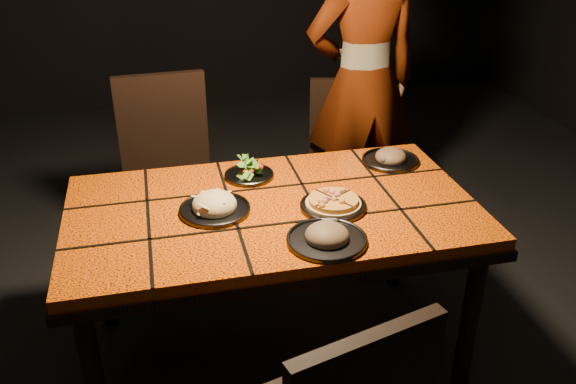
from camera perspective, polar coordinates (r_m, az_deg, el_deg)
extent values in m
cube|color=black|center=(2.86, -1.29, -14.91)|extent=(6.00, 7.00, 0.04)
cube|color=#EB5507|center=(2.42, -1.47, -1.76)|extent=(1.60, 0.90, 0.05)
cube|color=black|center=(2.44, -1.46, -2.68)|extent=(1.62, 0.92, 0.04)
cylinder|color=black|center=(2.33, -17.65, -16.59)|extent=(0.07, 0.07, 0.66)
cylinder|color=black|center=(2.58, 16.61, -11.50)|extent=(0.07, 0.07, 0.66)
cylinder|color=black|center=(2.92, -17.01, -6.58)|extent=(0.07, 0.07, 0.66)
cylinder|color=black|center=(3.12, 10.25, -3.35)|extent=(0.07, 0.07, 0.66)
cube|color=black|center=(3.17, -10.84, 0.52)|extent=(0.49, 0.49, 0.04)
cube|color=black|center=(3.25, -11.68, 6.48)|extent=(0.47, 0.07, 0.51)
cylinder|color=black|center=(3.12, -13.46, -5.66)|extent=(0.04, 0.04, 0.47)
cylinder|color=black|center=(3.15, -6.65, -4.74)|extent=(0.04, 0.04, 0.47)
cylinder|color=black|center=(3.45, -13.91, -2.36)|extent=(0.04, 0.04, 0.47)
cylinder|color=black|center=(3.47, -7.74, -1.55)|extent=(0.04, 0.04, 0.47)
cube|color=black|center=(3.41, 5.57, 1.95)|extent=(0.50, 0.50, 0.04)
cube|color=black|center=(3.48, 5.46, 6.95)|extent=(0.41, 0.13, 0.45)
cylinder|color=black|center=(3.36, 2.81, -2.86)|extent=(0.04, 0.04, 0.42)
cylinder|color=black|center=(3.39, 8.49, -2.81)|extent=(0.04, 0.04, 0.42)
cylinder|color=black|center=(3.65, 2.53, -0.20)|extent=(0.04, 0.04, 0.42)
cylinder|color=black|center=(3.68, 7.76, -0.18)|extent=(0.04, 0.04, 0.42)
imported|color=brown|center=(3.44, 7.01, 10.14)|extent=(0.66, 0.45, 1.79)
cylinder|color=#3C3C41|center=(2.39, 4.24, -1.37)|extent=(0.26, 0.26, 0.01)
torus|color=#3C3C41|center=(2.38, 4.25, -1.20)|extent=(0.26, 0.26, 0.01)
cylinder|color=tan|center=(2.38, 4.25, -1.10)|extent=(0.30, 0.30, 0.01)
cylinder|color=gold|center=(2.37, 4.27, -0.78)|extent=(0.27, 0.27, 0.02)
cylinder|color=#3C3C41|center=(2.37, -6.86, -1.69)|extent=(0.28, 0.28, 0.01)
torus|color=#3C3C41|center=(2.37, -6.87, -1.52)|extent=(0.28, 0.28, 0.01)
ellipsoid|color=beige|center=(2.36, -6.90, -1.09)|extent=(0.17, 0.17, 0.09)
cylinder|color=#3C3C41|center=(2.63, -3.65, 1.52)|extent=(0.21, 0.21, 0.01)
torus|color=#3C3C41|center=(2.63, -3.66, 1.68)|extent=(0.21, 0.21, 0.01)
cylinder|color=#3C3C41|center=(2.17, 3.65, -4.54)|extent=(0.29, 0.29, 0.01)
torus|color=#3C3C41|center=(2.17, 3.66, -4.36)|extent=(0.29, 0.29, 0.01)
ellipsoid|color=brown|center=(2.16, 3.68, -3.87)|extent=(0.17, 0.17, 0.10)
cylinder|color=#3C3C41|center=(2.81, 9.55, 2.90)|extent=(0.26, 0.26, 0.01)
torus|color=#3C3C41|center=(2.80, 9.56, 3.05)|extent=(0.26, 0.26, 0.01)
ellipsoid|color=brown|center=(2.80, 9.60, 3.40)|extent=(0.15, 0.15, 0.08)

